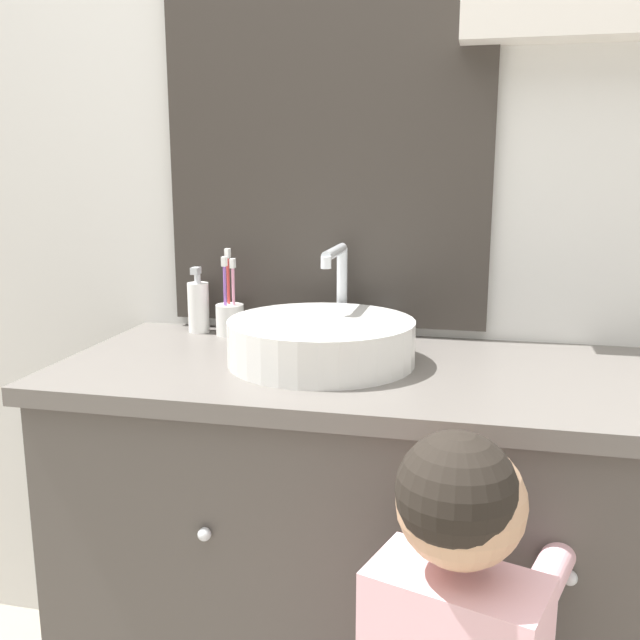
% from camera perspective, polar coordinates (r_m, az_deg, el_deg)
% --- Properties ---
extents(wall_back, '(3.20, 0.18, 2.50)m').
position_cam_1_polar(wall_back, '(1.65, 8.47, 12.93)').
color(wall_back, silver).
rests_on(wall_back, ground_plane).
extents(vanity_counter, '(1.36, 0.57, 0.88)m').
position_cam_1_polar(vanity_counter, '(1.58, 5.98, -19.30)').
color(vanity_counter, '#4C4742').
rests_on(vanity_counter, ground_plane).
extents(sink_basin, '(0.37, 0.43, 0.22)m').
position_cam_1_polar(sink_basin, '(1.43, 0.22, -1.55)').
color(sink_basin, silver).
rests_on(sink_basin, vanity_counter).
extents(toothbrush_holder, '(0.07, 0.07, 0.20)m').
position_cam_1_polar(toothbrush_holder, '(1.68, -7.23, 0.33)').
color(toothbrush_holder, silver).
rests_on(toothbrush_holder, vanity_counter).
extents(soap_dispenser, '(0.05, 0.05, 0.16)m').
position_cam_1_polar(soap_dispenser, '(1.71, -9.70, 1.10)').
color(soap_dispenser, white).
rests_on(soap_dispenser, vanity_counter).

